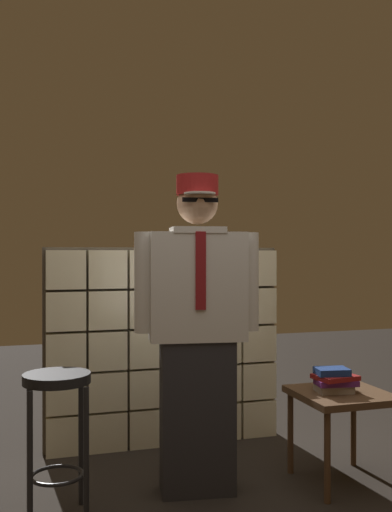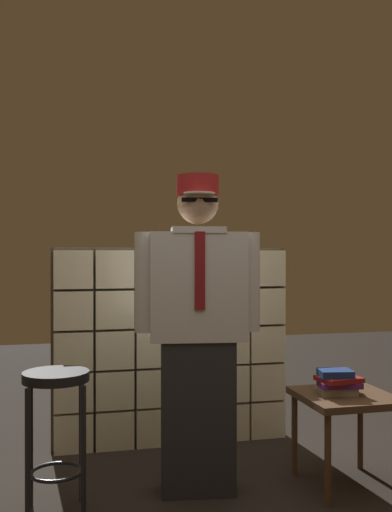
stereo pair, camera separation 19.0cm
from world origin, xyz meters
name	(u,v)px [view 2 (the right image)]	position (x,y,z in m)	size (l,w,h in m)	color
glass_block_wall	(174,347)	(0.00, 1.19, 0.68)	(1.68, 0.10, 1.40)	beige
standing_person	(198,327)	(-0.02, 0.36, 0.93)	(0.71, 0.34, 1.78)	#28282D
bar_stool	(56,408)	(-0.80, 0.26, 0.55)	(0.34, 0.34, 0.74)	black
side_table	(345,406)	(0.82, 0.25, 0.46)	(0.52, 0.52, 0.53)	#513823
book_stack	(338,382)	(0.77, 0.24, 0.60)	(0.25, 0.21, 0.14)	gray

